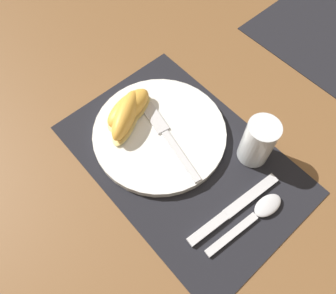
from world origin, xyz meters
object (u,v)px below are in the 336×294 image
object	(u,v)px
plate	(158,134)
fork	(166,134)
citrus_wedge_1	(126,116)
spoon	(258,213)
citrus_wedge_0	(129,109)
knife	(232,210)
juice_glass	(257,143)

from	to	relation	value
plate	fork	distance (m)	0.02
fork	citrus_wedge_1	bearing A→B (deg)	-153.71
plate	spoon	distance (m)	0.25
spoon	citrus_wedge_0	xyz separation A→B (m)	(-0.32, -0.04, 0.03)
fork	plate	bearing A→B (deg)	-156.94
plate	fork	xyz separation A→B (m)	(0.02, 0.01, 0.01)
knife	citrus_wedge_1	xyz separation A→B (m)	(-0.27, -0.03, 0.03)
knife	citrus_wedge_1	size ratio (longest dim) A/B	1.63
plate	juice_glass	size ratio (longest dim) A/B	2.64
spoon	plate	bearing A→B (deg)	-173.49
juice_glass	spoon	world-z (taller)	juice_glass
knife	fork	size ratio (longest dim) A/B	1.05
knife	citrus_wedge_0	xyz separation A→B (m)	(-0.28, -0.01, 0.03)
fork	juice_glass	bearing A→B (deg)	36.88
juice_glass	knife	bearing A→B (deg)	-65.49
citrus_wedge_0	plate	bearing A→B (deg)	11.61
spoon	fork	distance (m)	0.23
knife	fork	world-z (taller)	fork
plate	citrus_wedge_1	bearing A→B (deg)	-152.91
plate	fork	world-z (taller)	fork
plate	knife	world-z (taller)	plate
citrus_wedge_1	citrus_wedge_0	bearing A→B (deg)	127.30
juice_glass	fork	size ratio (longest dim) A/B	0.51
spoon	fork	world-z (taller)	fork
plate	knife	bearing A→B (deg)	-0.99
juice_glass	citrus_wedge_1	size ratio (longest dim) A/B	0.80
juice_glass	spoon	xyz separation A→B (m)	(0.09, -0.08, -0.04)
fork	citrus_wedge_0	bearing A→B (deg)	-166.29
fork	knife	bearing A→B (deg)	-3.06
plate	citrus_wedge_1	distance (m)	0.07
citrus_wedge_1	fork	bearing A→B (deg)	26.29
plate	citrus_wedge_0	world-z (taller)	citrus_wedge_0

